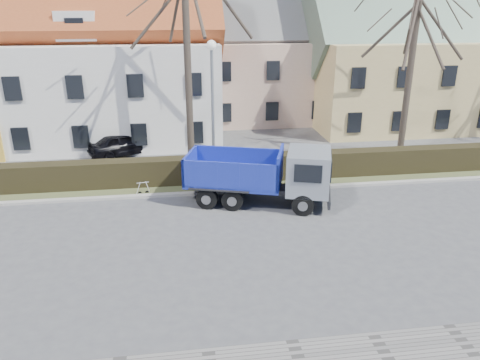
{
  "coord_description": "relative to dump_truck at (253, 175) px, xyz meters",
  "views": [
    {
      "loc": [
        -2.77,
        -15.76,
        8.43
      ],
      "look_at": [
        -0.25,
        2.03,
        1.6
      ],
      "focal_mm": 35.0,
      "sensor_mm": 36.0,
      "label": 1
    }
  ],
  "objects": [
    {
      "name": "ground",
      "position": [
        -0.52,
        -3.31,
        -1.32
      ],
      "size": [
        120.0,
        120.0,
        0.0
      ],
      "primitive_type": "plane",
      "color": "#49494B"
    },
    {
      "name": "curb_far",
      "position": [
        -0.52,
        1.29,
        -1.26
      ],
      "size": [
        80.0,
        0.3,
        0.12
      ],
      "primitive_type": "cube",
      "color": "#9C9992",
      "rests_on": "ground"
    },
    {
      "name": "grass_strip",
      "position": [
        -0.52,
        2.89,
        -1.27
      ],
      "size": [
        80.0,
        3.0,
        0.1
      ],
      "primitive_type": "cube",
      "color": "#474F2C",
      "rests_on": "ground"
    },
    {
      "name": "hedge",
      "position": [
        -0.52,
        2.69,
        -0.67
      ],
      "size": [
        60.0,
        0.9,
        1.3
      ],
      "primitive_type": "cube",
      "color": "black",
      "rests_on": "ground"
    },
    {
      "name": "building_white",
      "position": [
        -13.52,
        12.69,
        3.43
      ],
      "size": [
        26.8,
        10.8,
        9.5
      ],
      "primitive_type": null,
      "color": "silver",
      "rests_on": "ground"
    },
    {
      "name": "building_pink",
      "position": [
        3.48,
        16.69,
        2.68
      ],
      "size": [
        10.8,
        8.8,
        8.0
      ],
      "primitive_type": null,
      "color": "tan",
      "rests_on": "ground"
    },
    {
      "name": "building_yellow",
      "position": [
        15.48,
        13.69,
        2.93
      ],
      "size": [
        18.8,
        10.8,
        8.5
      ],
      "primitive_type": null,
      "color": "tan",
      "rests_on": "ground"
    },
    {
      "name": "tree_1",
      "position": [
        -2.52,
        5.19,
        5.01
      ],
      "size": [
        9.2,
        9.2,
        12.65
      ],
      "primitive_type": null,
      "color": "#332B23",
      "rests_on": "ground"
    },
    {
      "name": "tree_2",
      "position": [
        9.48,
        5.19,
        4.18
      ],
      "size": [
        8.0,
        8.0,
        11.0
      ],
      "primitive_type": null,
      "color": "#332B23",
      "rests_on": "ground"
    },
    {
      "name": "dump_truck",
      "position": [
        0.0,
        0.0,
        0.0
      ],
      "size": [
        7.03,
        4.33,
        2.64
      ],
      "primitive_type": null,
      "rotation": [
        0.0,
        0.0,
        -0.31
      ],
      "color": "#162497",
      "rests_on": "ground"
    },
    {
      "name": "streetlight",
      "position": [
        -1.43,
        3.69,
        2.12
      ],
      "size": [
        0.54,
        0.54,
        6.88
      ],
      "primitive_type": null,
      "color": "gray",
      "rests_on": "ground"
    },
    {
      "name": "cart_frame",
      "position": [
        -5.15,
        1.54,
        -0.96
      ],
      "size": [
        0.85,
        0.58,
        0.72
      ],
      "primitive_type": null,
      "rotation": [
        0.0,
        0.0,
        0.18
      ],
      "color": "silver",
      "rests_on": "ground"
    },
    {
      "name": "parked_car_a",
      "position": [
        -6.37,
        8.03,
        -0.63
      ],
      "size": [
        4.38,
        3.13,
        1.38
      ],
      "primitive_type": "imported",
      "rotation": [
        0.0,
        0.0,
        1.99
      ],
      "color": "black",
      "rests_on": "ground"
    }
  ]
}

